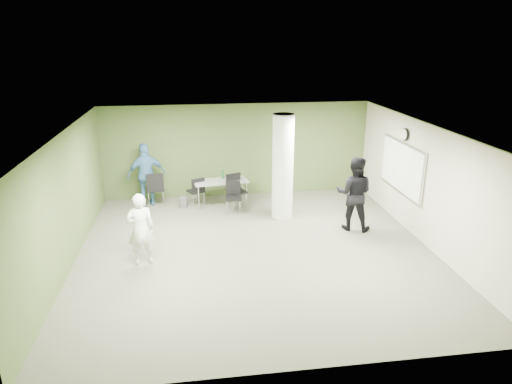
{
  "coord_description": "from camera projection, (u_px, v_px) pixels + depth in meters",
  "views": [
    {
      "loc": [
        -1.33,
        -9.37,
        4.68
      ],
      "look_at": [
        0.14,
        1.0,
        1.08
      ],
      "focal_mm": 32.0,
      "sensor_mm": 36.0,
      "label": 1
    }
  ],
  "objects": [
    {
      "name": "chair_table_right",
      "position": [
        235.0,
        188.0,
        13.05
      ],
      "size": [
        0.61,
        0.61,
        0.95
      ],
      "rotation": [
        0.0,
        0.0,
        0.36
      ],
      "color": "black",
      "rests_on": "floor"
    },
    {
      "name": "wall_right_cream",
      "position": [
        427.0,
        185.0,
        10.54
      ],
      "size": [
        0.02,
        8.0,
        2.8
      ],
      "primitive_type": "cube",
      "color": "beige",
      "rests_on": "floor"
    },
    {
      "name": "ceiling",
      "position": [
        256.0,
        130.0,
        9.56
      ],
      "size": [
        8.0,
        8.0,
        0.0
      ],
      "primitive_type": "plane",
      "rotation": [
        3.14,
        0.0,
        0.0
      ],
      "color": "white",
      "rests_on": "wall_back"
    },
    {
      "name": "man_black",
      "position": [
        354.0,
        194.0,
        11.38
      ],
      "size": [
        1.13,
        1.03,
        1.89
      ],
      "primitive_type": "imported",
      "rotation": [
        0.0,
        0.0,
        2.72
      ],
      "color": "black",
      "rests_on": "floor"
    },
    {
      "name": "wall_back",
      "position": [
        237.0,
        150.0,
        13.76
      ],
      "size": [
        8.0,
        2.8,
        0.02
      ],
      "primitive_type": "cube",
      "rotation": [
        1.57,
        0.0,
        0.0
      ],
      "color": "#485B2B",
      "rests_on": "floor"
    },
    {
      "name": "floor",
      "position": [
        256.0,
        251.0,
        10.47
      ],
      "size": [
        8.0,
        8.0,
        0.0
      ],
      "primitive_type": "plane",
      "color": "#565644",
      "rests_on": "ground"
    },
    {
      "name": "chair_back_left",
      "position": [
        155.0,
        187.0,
        13.05
      ],
      "size": [
        0.55,
        0.55,
        1.01
      ],
      "rotation": [
        0.0,
        0.0,
        3.25
      ],
      "color": "black",
      "rests_on": "floor"
    },
    {
      "name": "wall_clock",
      "position": [
        405.0,
        134.0,
        11.35
      ],
      "size": [
        0.06,
        0.32,
        0.32
      ],
      "color": "black",
      "rests_on": "wall_right_cream"
    },
    {
      "name": "man_blue",
      "position": [
        146.0,
        175.0,
        13.0
      ],
      "size": [
        1.17,
        0.75,
        1.85
      ],
      "primitive_type": "imported",
      "rotation": [
        0.0,
        0.0,
        3.44
      ],
      "color": "teal",
      "rests_on": "floor"
    },
    {
      "name": "wastebasket",
      "position": [
        183.0,
        202.0,
        13.1
      ],
      "size": [
        0.25,
        0.25,
        0.29
      ],
      "primitive_type": "cylinder",
      "color": "#4C4C4C",
      "rests_on": "floor"
    },
    {
      "name": "chair_table_left",
      "position": [
        233.0,
        194.0,
        12.68
      ],
      "size": [
        0.46,
        0.46,
        0.86
      ],
      "rotation": [
        0.0,
        0.0,
        -0.07
      ],
      "color": "black",
      "rests_on": "floor"
    },
    {
      "name": "whiteboard",
      "position": [
        401.0,
        167.0,
        11.63
      ],
      "size": [
        0.05,
        2.3,
        1.3
      ],
      "color": "silver",
      "rests_on": "wall_right_cream"
    },
    {
      "name": "wall_left",
      "position": [
        66.0,
        202.0,
        9.48
      ],
      "size": [
        0.02,
        8.0,
        2.8
      ],
      "primitive_type": "cube",
      "color": "#485B2B",
      "rests_on": "floor"
    },
    {
      "name": "chair_back_right",
      "position": [
        197.0,
        189.0,
        13.14
      ],
      "size": [
        0.56,
        0.56,
        0.84
      ],
      "rotation": [
        0.0,
        0.0,
        3.57
      ],
      "color": "black",
      "rests_on": "floor"
    },
    {
      "name": "woman_white",
      "position": [
        141.0,
        229.0,
        9.65
      ],
      "size": [
        0.64,
        0.47,
        1.6
      ],
      "primitive_type": "imported",
      "rotation": [
        0.0,
        0.0,
        3.29
      ],
      "color": "white",
      "rests_on": "floor"
    },
    {
      "name": "folding_table",
      "position": [
        221.0,
        182.0,
        13.16
      ],
      "size": [
        1.61,
        0.86,
        0.98
      ],
      "rotation": [
        0.0,
        0.0,
        0.13
      ],
      "color": "gray",
      "rests_on": "floor"
    },
    {
      "name": "column",
      "position": [
        283.0,
        167.0,
        12.02
      ],
      "size": [
        0.56,
        0.56,
        2.8
      ],
      "primitive_type": "cylinder",
      "color": "silver",
      "rests_on": "floor"
    }
  ]
}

